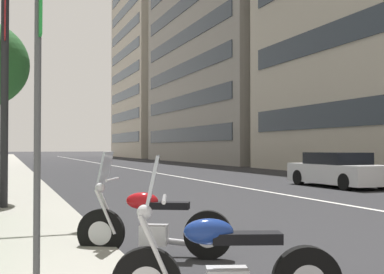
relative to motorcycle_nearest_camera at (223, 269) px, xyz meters
name	(u,v)px	position (x,y,z in m)	size (l,w,h in m)	color
lane_centre_stripe	(124,168)	(34.65, -6.77, -0.44)	(110.00, 0.16, 0.01)	silver
motorcycle_nearest_camera	(223,269)	(0.00, 0.00, 0.00)	(0.85, 2.05, 1.48)	black
motorcycle_second_in_row	(151,226)	(2.66, -0.06, 0.01)	(1.11, 2.02, 1.50)	black
car_lead_in_lane	(338,171)	(12.63, -10.48, 0.20)	(4.54, 2.02, 1.36)	silver
parking_sign_by_curb	(38,116)	(0.34, 1.62, 1.39)	(0.32, 0.06, 2.82)	#47494C
office_tower_near_left	(269,2)	(47.24, -26.46, 17.83)	(28.30, 21.15, 36.53)	gray
office_tower_mid_left	(170,38)	(76.07, -23.69, 19.41)	(21.69, 15.61, 39.70)	beige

